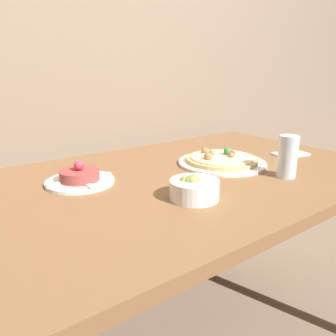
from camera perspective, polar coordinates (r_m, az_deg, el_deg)
name	(u,v)px	position (r m, az deg, el deg)	size (l,w,h in m)	color
back_wall	(95,19)	(1.53, -12.56, 23.97)	(8.00, 0.05, 2.60)	#84705B
dining_table	(177,200)	(1.12, 1.57, -5.64)	(1.48, 0.88, 0.76)	brown
pizza_plate	(222,160)	(1.23, 9.36, 1.31)	(0.32, 0.32, 0.05)	white
tartare_plate	(80,178)	(1.04, -15.11, -1.68)	(0.21, 0.21, 0.07)	white
small_bowl	(194,188)	(0.89, 4.53, -3.58)	(0.13, 0.13, 0.07)	white
drinking_glass	(288,157)	(1.12, 20.10, 1.89)	(0.06, 0.06, 0.14)	silver
napkin	(290,154)	(1.43, 20.55, 2.29)	(0.15, 0.11, 0.01)	white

